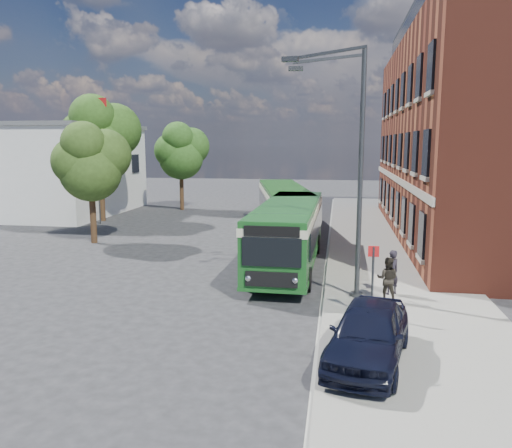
% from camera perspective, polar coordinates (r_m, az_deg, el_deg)
% --- Properties ---
extents(ground, '(120.00, 120.00, 0.00)m').
position_cam_1_polar(ground, '(21.55, -2.82, -6.37)').
color(ground, '#262628').
rests_on(ground, ground).
extents(pavement, '(6.00, 48.00, 0.15)m').
position_cam_1_polar(pavement, '(28.96, 14.32, -2.44)').
color(pavement, gray).
rests_on(pavement, ground).
extents(kerb_line, '(0.12, 48.00, 0.01)m').
position_cam_1_polar(kerb_line, '(28.87, 8.27, -2.43)').
color(kerb_line, beige).
rests_on(kerb_line, ground).
extents(brick_office, '(12.10, 26.00, 14.20)m').
position_cam_1_polar(brick_office, '(33.69, 26.34, 10.29)').
color(brick_office, maroon).
rests_on(brick_office, ground).
extents(white_building, '(9.40, 13.40, 7.30)m').
position_cam_1_polar(white_building, '(44.41, -21.07, 5.87)').
color(white_building, silver).
rests_on(white_building, ground).
extents(flagpole, '(0.95, 0.10, 9.00)m').
position_cam_1_polar(flagpole, '(37.32, -17.65, 7.49)').
color(flagpole, '#35383A').
rests_on(flagpole, ground).
extents(street_lamp, '(2.96, 2.38, 9.00)m').
position_cam_1_polar(street_lamp, '(18.31, 10.73, 5.94)').
color(street_lamp, '#35383A').
rests_on(street_lamp, ground).
extents(bus_stop_sign, '(0.35, 0.08, 2.52)m').
position_cam_1_polar(bus_stop_sign, '(16.68, 13.19, -5.90)').
color(bus_stop_sign, '#35383A').
rests_on(bus_stop_sign, ground).
extents(bus_front, '(2.73, 11.83, 3.02)m').
position_cam_1_polar(bus_front, '(23.48, 3.79, -0.49)').
color(bus_front, '#18521C').
rests_on(bus_front, ground).
extents(bus_rear, '(5.08, 12.72, 3.02)m').
position_cam_1_polar(bus_rear, '(32.68, 3.19, 2.26)').
color(bus_rear, '#154F11').
rests_on(bus_rear, ground).
extents(parked_car, '(2.73, 4.82, 1.55)m').
position_cam_1_polar(parked_car, '(13.55, 12.73, -12.06)').
color(parked_car, black).
rests_on(parked_car, pavement).
extents(pedestrian_a, '(0.74, 0.69, 1.70)m').
position_cam_1_polar(pedestrian_a, '(19.47, 15.24, -5.34)').
color(pedestrian_a, black).
rests_on(pedestrian_a, pavement).
extents(pedestrian_b, '(0.89, 0.75, 1.60)m').
position_cam_1_polar(pedestrian_b, '(18.72, 14.79, -6.07)').
color(pedestrian_b, black).
rests_on(pedestrian_b, pavement).
extents(tree_left, '(4.15, 3.95, 7.01)m').
position_cam_1_polar(tree_left, '(30.24, -18.38, 6.80)').
color(tree_left, '#382414').
rests_on(tree_left, ground).
extents(tree_mid, '(5.48, 5.21, 9.26)m').
position_cam_1_polar(tree_mid, '(38.83, -17.42, 9.54)').
color(tree_mid, '#382414').
rests_on(tree_mid, ground).
extents(tree_right, '(4.50, 4.28, 7.59)m').
position_cam_1_polar(tree_right, '(43.94, -8.54, 8.29)').
color(tree_right, '#382414').
rests_on(tree_right, ground).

